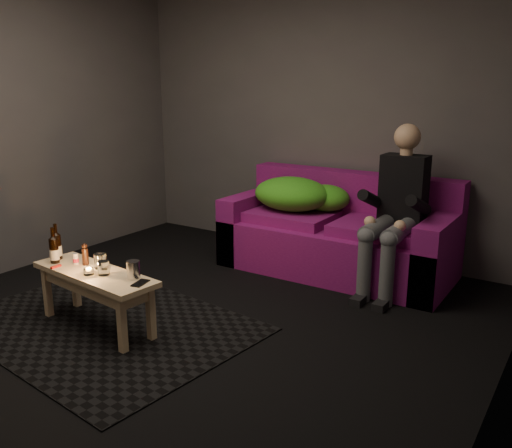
% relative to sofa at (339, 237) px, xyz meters
% --- Properties ---
extents(floor, '(4.50, 4.50, 0.00)m').
position_rel_sofa_xyz_m(floor, '(-0.44, -1.82, -0.31)').
color(floor, black).
rests_on(floor, ground).
extents(room, '(4.50, 4.50, 4.50)m').
position_rel_sofa_xyz_m(room, '(-0.44, -1.35, 1.34)').
color(room, silver).
rests_on(room, ground).
extents(rug, '(2.14, 1.66, 0.01)m').
position_rel_sofa_xyz_m(rug, '(-0.86, -1.94, -0.30)').
color(rug, black).
rests_on(rug, floor).
extents(sofa, '(1.97, 0.89, 0.85)m').
position_rel_sofa_xyz_m(sofa, '(0.00, 0.00, 0.00)').
color(sofa, '#770F65').
rests_on(sofa, floor).
extents(green_blanket, '(0.87, 0.59, 0.30)m').
position_rel_sofa_xyz_m(green_blanket, '(-0.41, -0.01, 0.33)').
color(green_blanket, green).
rests_on(green_blanket, sofa).
extents(person, '(0.36, 0.82, 1.32)m').
position_rel_sofa_xyz_m(person, '(0.55, -0.16, 0.38)').
color(person, black).
rests_on(person, sofa).
extents(coffee_table, '(1.03, 0.42, 0.41)m').
position_rel_sofa_xyz_m(coffee_table, '(-0.86, -1.99, 0.03)').
color(coffee_table, '#F0C68C').
rests_on(coffee_table, rug).
extents(beer_bottle_a, '(0.07, 0.07, 0.26)m').
position_rel_sofa_xyz_m(beer_bottle_a, '(-1.29, -1.95, 0.20)').
color(beer_bottle_a, black).
rests_on(beer_bottle_a, coffee_table).
extents(beer_bottle_b, '(0.06, 0.06, 0.25)m').
position_rel_sofa_xyz_m(beer_bottle_b, '(-1.23, -2.02, 0.20)').
color(beer_bottle_b, black).
rests_on(beer_bottle_b, coffee_table).
extents(salt_shaker, '(0.05, 0.05, 0.08)m').
position_rel_sofa_xyz_m(salt_shaker, '(-1.09, -1.96, 0.14)').
color(salt_shaker, silver).
rests_on(salt_shaker, coffee_table).
extents(pepper_mill, '(0.05, 0.05, 0.12)m').
position_rel_sofa_xyz_m(pepper_mill, '(-1.02, -1.93, 0.16)').
color(pepper_mill, black).
rests_on(pepper_mill, coffee_table).
extents(tumbler_back, '(0.11, 0.11, 0.10)m').
position_rel_sofa_xyz_m(tumbler_back, '(-0.88, -1.92, 0.15)').
color(tumbler_back, white).
rests_on(tumbler_back, coffee_table).
extents(tealight, '(0.07, 0.07, 0.05)m').
position_rel_sofa_xyz_m(tealight, '(-0.84, -2.05, 0.13)').
color(tealight, white).
rests_on(tealight, coffee_table).
extents(tumbler_front, '(0.09, 0.09, 0.09)m').
position_rel_sofa_xyz_m(tumbler_front, '(-0.76, -2.00, 0.15)').
color(tumbler_front, white).
rests_on(tumbler_front, coffee_table).
extents(steel_cup, '(0.09, 0.09, 0.12)m').
position_rel_sofa_xyz_m(steel_cup, '(-0.54, -1.94, 0.16)').
color(steel_cup, '#B2B3B9').
rests_on(steel_cup, coffee_table).
extents(smartphone, '(0.09, 0.14, 0.01)m').
position_rel_sofa_xyz_m(smartphone, '(-0.44, -1.99, 0.11)').
color(smartphone, black).
rests_on(smartphone, coffee_table).
extents(red_lighter, '(0.02, 0.08, 0.01)m').
position_rel_sofa_xyz_m(red_lighter, '(-1.14, -2.08, 0.11)').
color(red_lighter, red).
rests_on(red_lighter, coffee_table).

